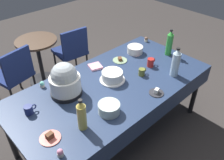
{
  "coord_description": "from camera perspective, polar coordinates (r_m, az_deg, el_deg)",
  "views": [
    {
      "loc": [
        -1.38,
        -1.46,
        2.26
      ],
      "look_at": [
        0.0,
        0.0,
        0.8
      ],
      "focal_mm": 38.04,
      "sensor_mm": 36.0,
      "label": 1
    }
  ],
  "objects": [
    {
      "name": "maroon_chair_left",
      "position": [
        3.4,
        -22.43,
        1.68
      ],
      "size": [
        0.52,
        0.52,
        0.85
      ],
      "color": "navy",
      "rests_on": "ground"
    },
    {
      "name": "round_cafe_table",
      "position": [
        3.72,
        -17.25,
        6.11
      ],
      "size": [
        0.6,
        0.6,
        0.72
      ],
      "color": "#473323",
      "rests_on": "ground"
    },
    {
      "name": "maroon_chair_right",
      "position": [
        3.74,
        -9.66,
        7.28
      ],
      "size": [
        0.48,
        0.48,
        0.85
      ],
      "color": "navy",
      "rests_on": "ground"
    },
    {
      "name": "soda_bottle_ginger_ale",
      "position": [
        1.96,
        -7.3,
        -8.39
      ],
      "size": [
        0.08,
        0.08,
        0.31
      ],
      "color": "gold",
      "rests_on": "potluck_table"
    },
    {
      "name": "glass_salad_bowl",
      "position": [
        2.15,
        -0.72,
        -6.77
      ],
      "size": [
        0.2,
        0.2,
        0.1
      ],
      "primitive_type": "cylinder",
      "color": "#B2C6BC",
      "rests_on": "potluck_table"
    },
    {
      "name": "soda_bottle_water",
      "position": [
        2.65,
        15.07,
        4.0
      ],
      "size": [
        0.09,
        0.09,
        0.34
      ],
      "color": "silver",
      "rests_on": "potluck_table"
    },
    {
      "name": "ground",
      "position": [
        3.02,
        0.0,
        -12.37
      ],
      "size": [
        9.0,
        9.0,
        0.0
      ],
      "primitive_type": "plane",
      "color": "#383330"
    },
    {
      "name": "coffee_mug_red",
      "position": [
        2.81,
        9.29,
        4.21
      ],
      "size": [
        0.12,
        0.08,
        0.1
      ],
      "color": "#B2231E",
      "rests_on": "potluck_table"
    },
    {
      "name": "cupcake_cocoa",
      "position": [
        1.89,
        -12.34,
        -16.72
      ],
      "size": [
        0.05,
        0.05,
        0.07
      ],
      "color": "beige",
      "rests_on": "potluck_table"
    },
    {
      "name": "cupcake_vanilla",
      "position": [
        3.37,
        8.21,
        9.65
      ],
      "size": [
        0.05,
        0.05,
        0.07
      ],
      "color": "beige",
      "rests_on": "potluck_table"
    },
    {
      "name": "cupcake_lemon",
      "position": [
        2.55,
        -16.44,
        -1.02
      ],
      "size": [
        0.05,
        0.05,
        0.07
      ],
      "color": "beige",
      "rests_on": "potluck_table"
    },
    {
      "name": "dessert_plate_charcoal",
      "position": [
        2.42,
        10.63,
        -2.89
      ],
      "size": [
        0.15,
        0.15,
        0.05
      ],
      "color": "#2D2D33",
      "rests_on": "potluck_table"
    },
    {
      "name": "dessert_plate_sage",
      "position": [
        2.9,
        1.92,
        4.85
      ],
      "size": [
        0.17,
        0.17,
        0.04
      ],
      "color": "#8CA87F",
      "rests_on": "potluck_table"
    },
    {
      "name": "coffee_mug_navy",
      "position": [
        2.27,
        -19.35,
        -6.75
      ],
      "size": [
        0.12,
        0.08,
        0.08
      ],
      "color": "navy",
      "rests_on": "potluck_table"
    },
    {
      "name": "frosted_layer_cake",
      "position": [
        2.53,
        0.08,
        0.92
      ],
      "size": [
        0.28,
        0.28,
        0.11
      ],
      "color": "silver",
      "rests_on": "potluck_table"
    },
    {
      "name": "dessert_plate_coral",
      "position": [
        2.02,
        -14.67,
        -13.16
      ],
      "size": [
        0.17,
        0.17,
        0.06
      ],
      "color": "#E07266",
      "rests_on": "potluck_table"
    },
    {
      "name": "paper_napkin_stack",
      "position": [
        2.77,
        -4.04,
        3.28
      ],
      "size": [
        0.18,
        0.18,
        0.02
      ],
      "primitive_type": "cube",
      "rotation": [
        0.0,
        0.0,
        -0.3
      ],
      "color": "pink",
      "rests_on": "potluck_table"
    },
    {
      "name": "slow_cooker",
      "position": [
        2.33,
        -11.25,
        -0.19
      ],
      "size": [
        0.32,
        0.32,
        0.35
      ],
      "color": "black",
      "rests_on": "potluck_table"
    },
    {
      "name": "soda_bottle_lime_soda",
      "position": [
        3.04,
        13.65,
        8.6
      ],
      "size": [
        0.08,
        0.08,
        0.34
      ],
      "color": "green",
      "rests_on": "potluck_table"
    },
    {
      "name": "coffee_mug_olive",
      "position": [
        2.64,
        7.2,
        1.94
      ],
      "size": [
        0.11,
        0.07,
        0.08
      ],
      "color": "olive",
      "rests_on": "potluck_table"
    },
    {
      "name": "ceramic_snack_bowl",
      "position": [
        3.06,
        5.56,
        7.29
      ],
      "size": [
        0.2,
        0.2,
        0.09
      ],
      "primitive_type": "cylinder",
      "color": "silver",
      "rests_on": "potluck_table"
    },
    {
      "name": "potluck_table",
      "position": [
        2.55,
        0.0,
        -2.04
      ],
      "size": [
        2.2,
        1.1,
        0.75
      ],
      "color": "navy",
      "rests_on": "ground"
    }
  ]
}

